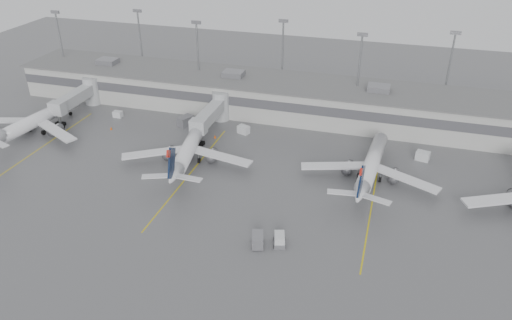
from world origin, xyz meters
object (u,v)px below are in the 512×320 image
(jet_far_left, at_px, (36,120))
(jet_mid_right, at_px, (371,165))
(jet_mid_left, at_px, (189,148))
(baggage_tug, at_px, (279,240))

(jet_far_left, distance_m, jet_mid_right, 74.27)
(jet_far_left, xyz_separation_m, jet_mid_left, (38.45, -2.78, -0.03))
(jet_far_left, xyz_separation_m, baggage_tug, (62.63, -23.80, -2.31))
(jet_mid_right, bearing_deg, jet_mid_left, -170.21)
(jet_far_left, distance_m, jet_mid_left, 38.55)
(baggage_tug, bearing_deg, jet_far_left, 143.19)
(jet_mid_left, height_order, jet_mid_right, jet_mid_left)
(jet_mid_right, xyz_separation_m, baggage_tug, (-11.64, -24.34, -2.23))
(baggage_tug, bearing_deg, jet_mid_right, 48.44)
(jet_far_left, distance_m, baggage_tug, 67.04)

